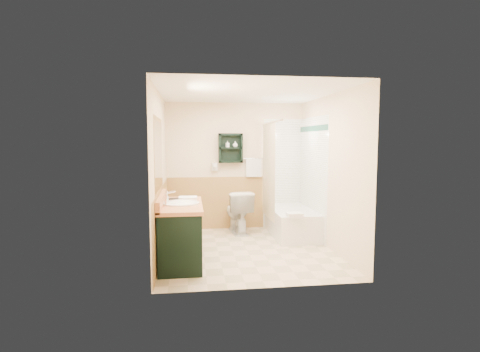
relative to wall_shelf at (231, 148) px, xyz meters
name	(u,v)px	position (x,y,z in m)	size (l,w,h in m)	color
floor	(247,250)	(0.10, -1.41, -1.55)	(3.00, 3.00, 0.00)	beige
back_wall	(235,166)	(0.10, 0.11, -0.35)	(2.60, 0.04, 2.40)	#FFEBC7
left_wall	(158,174)	(-1.22, -1.41, -0.35)	(0.04, 3.00, 2.40)	#FFEBC7
right_wall	(330,172)	(1.42, -1.41, -0.35)	(0.04, 3.00, 2.40)	#FFEBC7
ceiling	(247,91)	(0.10, -1.41, 0.87)	(2.60, 3.00, 0.04)	white
wainscot_left	(162,221)	(-1.19, -1.41, -1.05)	(2.98, 2.98, 1.00)	tan
wainscot_back	(235,203)	(0.10, 0.08, -1.05)	(2.58, 2.58, 1.00)	tan
mirror_frame	(158,155)	(-1.17, -1.96, -0.05)	(1.30, 1.30, 1.00)	olive
mirror_glass	(159,155)	(-1.17, -1.96, -0.05)	(1.20, 1.20, 0.90)	white
tile_right	(312,177)	(1.38, -0.66, -0.50)	(1.50, 1.50, 2.10)	white
tile_back	(288,174)	(1.13, 0.07, -0.50)	(0.95, 0.95, 2.10)	white
tile_accent	(313,129)	(1.37, -0.66, 0.35)	(1.50, 1.50, 0.10)	#144837
wall_shelf	(231,148)	(0.00, 0.00, 0.00)	(0.45, 0.15, 0.55)	black
hair_dryer	(215,167)	(-0.30, 0.02, -0.35)	(0.10, 0.24, 0.18)	silver
towel_bar	(254,158)	(0.45, 0.04, -0.20)	(0.40, 0.06, 0.40)	silver
curtain_rod	(271,122)	(0.63, -0.66, 0.45)	(0.03, 0.03, 1.60)	silver
shower_curtain	(269,171)	(0.63, -0.48, -0.40)	(1.05, 1.05, 1.70)	beige
vanity	(181,233)	(-0.89, -1.85, -1.14)	(0.59, 1.30, 0.83)	black
bathtub	(290,221)	(1.03, -0.55, -1.31)	(0.71, 1.50, 0.47)	silver
toilet	(238,212)	(0.10, -0.27, -1.16)	(0.44, 0.79, 0.77)	silver
counter_towel	(188,198)	(-0.79, -1.49, -0.70)	(0.27, 0.21, 0.04)	silver
vanity_book	(169,193)	(-1.06, -1.56, -0.61)	(0.17, 0.02, 0.23)	black
tub_towel	(294,215)	(0.89, -1.28, -1.04)	(0.24, 0.20, 0.07)	silver
soap_bottle_a	(228,146)	(-0.06, -0.01, 0.04)	(0.05, 0.12, 0.06)	silver
soap_bottle_b	(235,145)	(0.09, -0.01, 0.06)	(0.09, 0.11, 0.09)	silver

